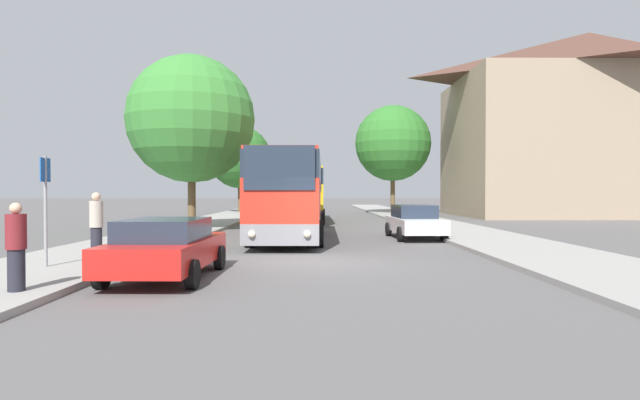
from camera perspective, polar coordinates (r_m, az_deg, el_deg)
The scene contains 14 objects.
ground_plane at distance 14.38m, azimuth 0.05°, elevation -7.14°, with size 300.00×300.00×0.00m, color #565454.
sidewalk_left at distance 15.92m, azimuth -26.19°, elevation -6.18°, with size 4.00×120.00×0.15m, color gray.
sidewalk_right at distance 16.04m, azimuth 26.09°, elevation -6.13°, with size 4.00×120.00×0.15m, color gray.
building_right_background at distance 48.16m, azimuth 28.33°, elevation 7.61°, with size 21.78×12.88×15.45m.
bus_front at distance 21.15m, azimuth -3.47°, elevation 0.56°, with size 2.96×10.31×3.54m.
bus_middle at distance 34.03m, azimuth -1.91°, elevation 0.68°, with size 2.81×11.80×3.53m.
parked_car_left_curb at distance 12.19m, azimuth -17.15°, elevation -5.14°, with size 2.16×4.32×1.39m.
parked_car_right_near at distance 21.99m, azimuth 10.74°, elevation -2.38°, with size 2.12×4.36×1.46m.
bus_stop_sign at distance 14.22m, azimuth -28.88°, elevation 0.18°, with size 0.08×0.45×2.77m.
pedestrian_waiting_near at distance 10.99m, azimuth -31.40°, elevation -4.58°, with size 0.36×0.36×1.67m.
pedestrian_waiting_far at distance 15.24m, azimuth -24.20°, elevation -2.63°, with size 0.36×0.36×1.86m.
tree_left_near at distance 26.73m, azimuth -14.48°, elevation 8.90°, with size 6.50×6.50×8.85m.
tree_left_far at distance 47.58m, azimuth -9.15°, elevation 4.83°, with size 5.83×5.83×8.06m.
tree_right_near at distance 45.13m, azimuth 8.32°, elevation 6.42°, with size 6.72×6.72×9.58m.
Camera 1 is at (-0.13, -14.24, 2.01)m, focal length 28.00 mm.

